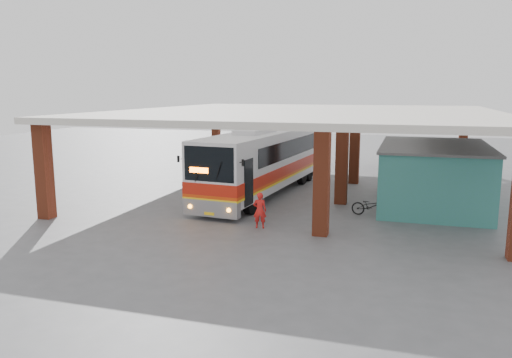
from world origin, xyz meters
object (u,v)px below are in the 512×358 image
object	(u,v)px
coach_bus	(262,161)
motorcycle	(371,206)
red_chair	(384,184)
pedestrian	(260,210)

from	to	relation	value
coach_bus	motorcycle	world-z (taller)	coach_bus
coach_bus	red_chair	size ratio (longest dim) A/B	16.90
coach_bus	red_chair	world-z (taller)	coach_bus
coach_bus	red_chair	distance (m)	7.49
motorcycle	pedestrian	size ratio (longest dim) A/B	1.17
motorcycle	pedestrian	distance (m)	5.59
coach_bus	pedestrian	distance (m)	7.05
pedestrian	red_chair	xyz separation A→B (m)	(4.62, 10.11, -0.42)
coach_bus	motorcycle	bearing A→B (deg)	-22.24
red_chair	pedestrian	bearing A→B (deg)	-92.00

